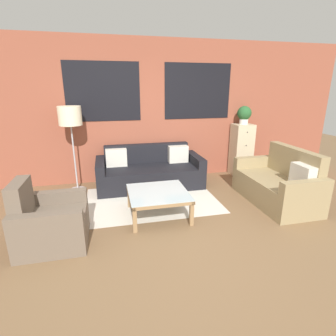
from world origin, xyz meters
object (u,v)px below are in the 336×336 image
object	(u,v)px
armchair_corner	(50,223)
coffee_table	(158,195)
settee_vintage	(278,185)
couch_dark	(150,172)
potted_plant	(244,114)
drawer_cabinet	(241,150)
floor_lamp	(70,119)

from	to	relation	value
armchair_corner	coffee_table	size ratio (longest dim) A/B	0.96
settee_vintage	couch_dark	bearing A→B (deg)	147.34
settee_vintage	potted_plant	distance (m)	1.82
drawer_cabinet	coffee_table	bearing A→B (deg)	-144.83
coffee_table	armchair_corner	bearing A→B (deg)	-164.17
couch_dark	settee_vintage	xyz separation A→B (m)	(1.99, -1.28, 0.03)
couch_dark	coffee_table	xyz separation A→B (m)	(-0.09, -1.31, 0.05)
potted_plant	floor_lamp	bearing A→B (deg)	-177.54
drawer_cabinet	settee_vintage	bearing A→B (deg)	-93.62
couch_dark	floor_lamp	distance (m)	1.75
armchair_corner	floor_lamp	distance (m)	2.09
coffee_table	floor_lamp	world-z (taller)	floor_lamp
settee_vintage	floor_lamp	distance (m)	3.78
coffee_table	drawer_cabinet	bearing A→B (deg)	35.17
couch_dark	settee_vintage	bearing A→B (deg)	-32.66
settee_vintage	floor_lamp	size ratio (longest dim) A/B	0.96
settee_vintage	coffee_table	world-z (taller)	settee_vintage
armchair_corner	drawer_cabinet	xyz separation A→B (m)	(3.62, 1.94, 0.28)
settee_vintage	drawer_cabinet	distance (m)	1.52
floor_lamp	drawer_cabinet	size ratio (longest dim) A/B	1.40
settee_vintage	coffee_table	distance (m)	2.08
settee_vintage	potted_plant	world-z (taller)	potted_plant
coffee_table	drawer_cabinet	world-z (taller)	drawer_cabinet
floor_lamp	drawer_cabinet	world-z (taller)	floor_lamp
armchair_corner	floor_lamp	xyz separation A→B (m)	(0.15, 1.79, 1.07)
coffee_table	potted_plant	distance (m)	2.84
settee_vintage	drawer_cabinet	size ratio (longest dim) A/B	1.35
drawer_cabinet	potted_plant	distance (m)	0.78
floor_lamp	drawer_cabinet	bearing A→B (deg)	2.46
settee_vintage	coffee_table	xyz separation A→B (m)	(-2.08, -0.03, 0.02)
potted_plant	drawer_cabinet	bearing A→B (deg)	-90.00
coffee_table	floor_lamp	xyz separation A→B (m)	(-1.30, 1.38, 1.02)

